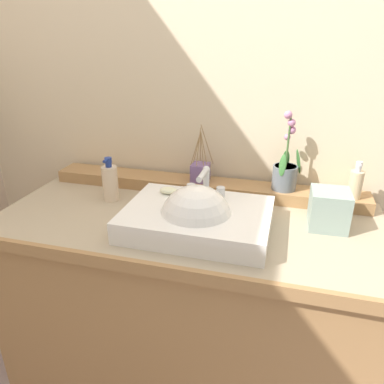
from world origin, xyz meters
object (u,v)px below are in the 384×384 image
tissue_box (329,209)px  lotion_bottle (110,182)px  sink_basin (197,220)px  potted_plant (285,171)px  soap_dispenser (356,184)px  reed_diffuser (200,172)px  soap_bar (169,191)px

tissue_box → lotion_bottle: bearing=179.4°
sink_basin → potted_plant: (0.28, 0.34, 0.09)m
sink_basin → soap_dispenser: bearing=30.4°
potted_plant → soap_dispenser: 0.26m
sink_basin → reed_diffuser: size_ratio=2.04×
soap_bar → potted_plant: potted_plant is taller
soap_bar → reed_diffuser: (0.07, 0.22, 0.00)m
potted_plant → lotion_bottle: 0.71m
potted_plant → soap_dispenser: (0.26, -0.02, -0.02)m
sink_basin → reed_diffuser: (-0.07, 0.33, 0.05)m
lotion_bottle → tissue_box: (0.84, -0.01, -0.01)m
soap_bar → reed_diffuser: bearing=73.8°
sink_basin → tissue_box: size_ratio=3.65×
soap_dispenser → reed_diffuser: bearing=178.3°
reed_diffuser → tissue_box: (0.51, -0.19, -0.02)m
potted_plant → tissue_box: bearing=-49.9°
soap_bar → lotion_bottle: lotion_bottle is taller
soap_bar → potted_plant: bearing=29.2°
sink_basin → lotion_bottle: bearing=158.9°
reed_diffuser → tissue_box: 0.54m
soap_dispenser → lotion_bottle: 0.95m
sink_basin → soap_bar: 0.18m
soap_dispenser → lotion_bottle: bearing=-170.4°
soap_bar → soap_dispenser: bearing=17.0°
soap_dispenser → tissue_box: bearing=-120.8°
soap_bar → tissue_box: size_ratio=0.51×
soap_bar → lotion_bottle: 0.27m
lotion_bottle → tissue_box: bearing=-0.6°
potted_plant → reed_diffuser: 0.35m
sink_basin → soap_dispenser: 0.63m
lotion_bottle → sink_basin: bearing=-21.1°
sink_basin → lotion_bottle: sink_basin is taller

